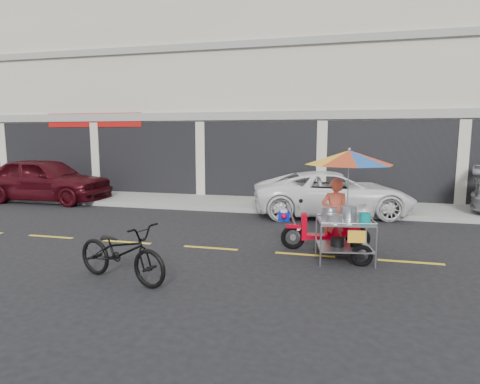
% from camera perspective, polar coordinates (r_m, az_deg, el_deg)
% --- Properties ---
extents(ground, '(90.00, 90.00, 0.00)m').
position_cam_1_polar(ground, '(8.30, 9.19, -8.80)').
color(ground, black).
extents(sidewalk, '(45.00, 3.00, 0.15)m').
position_cam_1_polar(sidewalk, '(13.64, 11.16, -1.89)').
color(sidewalk, gray).
rests_on(sidewalk, ground).
extents(shophouse_block, '(36.00, 8.11, 10.40)m').
position_cam_1_polar(shophouse_block, '(18.74, 21.22, 13.16)').
color(shophouse_block, beige).
rests_on(shophouse_block, ground).
extents(centerline, '(42.00, 0.10, 0.01)m').
position_cam_1_polar(centerline, '(8.30, 9.19, -8.78)').
color(centerline, gold).
rests_on(centerline, ground).
extents(maroon_sedan, '(4.74, 1.95, 1.61)m').
position_cam_1_polar(maroon_sedan, '(16.18, -25.94, 1.60)').
color(maroon_sedan, '#3A080F').
rests_on(maroon_sedan, ground).
extents(white_pickup, '(5.12, 3.19, 1.32)m').
position_cam_1_polar(white_pickup, '(12.39, 13.09, -0.20)').
color(white_pickup, white).
rests_on(white_pickup, ground).
extents(plant_tall, '(1.09, 0.97, 1.12)m').
position_cam_1_polar(plant_tall, '(19.24, -29.15, 2.01)').
color(plant_tall, '#234715').
rests_on(plant_tall, sidewalk).
extents(near_bicycle, '(1.99, 1.15, 0.99)m').
position_cam_1_polar(near_bicycle, '(6.94, -16.53, -8.17)').
color(near_bicycle, black).
rests_on(near_bicycle, ground).
extents(food_vendor_rig, '(2.36, 1.90, 2.17)m').
position_cam_1_polar(food_vendor_rig, '(8.09, 14.32, 0.48)').
color(food_vendor_rig, black).
rests_on(food_vendor_rig, ground).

